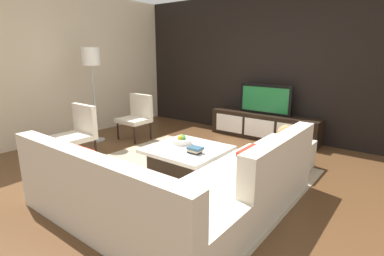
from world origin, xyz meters
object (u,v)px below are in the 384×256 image
object	(u,v)px
coffee_table	(187,160)
accent_chair_far	(137,114)
book_stack	(195,150)
floor_lamp	(91,62)
television	(265,99)
sectional_couch	(178,190)
fruit_bowl	(182,141)
media_console	(263,126)
accent_chair_near	(79,129)
decorative_ball	(286,133)
ottoman	(285,155)

from	to	relation	value
coffee_table	accent_chair_far	xyz separation A→B (m)	(-1.89, 0.79, 0.29)
book_stack	floor_lamp	bearing A→B (deg)	173.40
television	coffee_table	distance (m)	2.37
coffee_table	book_stack	bearing A→B (deg)	-27.19
sectional_couch	fruit_bowl	xyz separation A→B (m)	(-0.81, 1.04, 0.14)
media_console	sectional_couch	bearing A→B (deg)	-80.79
fruit_bowl	book_stack	bearing A→B (deg)	-28.11
accent_chair_near	floor_lamp	bearing A→B (deg)	128.32
media_console	accent_chair_near	size ratio (longest dim) A/B	2.47
sectional_couch	book_stack	xyz separation A→B (m)	(-0.40, 0.83, 0.14)
accent_chair_near	fruit_bowl	xyz separation A→B (m)	(1.55, 0.68, -0.06)
television	accent_chair_near	bearing A→B (deg)	-122.39
floor_lamp	coffee_table	bearing A→B (deg)	-4.50
sectional_couch	book_stack	bearing A→B (deg)	115.94
television	accent_chair_near	distance (m)	3.42
decorative_ball	coffee_table	bearing A→B (deg)	-133.91
fruit_bowl	book_stack	xyz separation A→B (m)	(0.40, -0.22, -0.00)
floor_lamp	television	bearing A→B (deg)	40.25
media_console	television	size ratio (longest dim) A/B	2.06
accent_chair_far	fruit_bowl	bearing A→B (deg)	-29.26
accent_chair_far	decorative_ball	size ratio (longest dim) A/B	3.35
ottoman	coffee_table	bearing A→B (deg)	-133.91
sectional_couch	coffee_table	xyz separation A→B (m)	(-0.62, 0.94, -0.08)
television	fruit_bowl	world-z (taller)	television
fruit_bowl	book_stack	distance (m)	0.46
coffee_table	floor_lamp	bearing A→B (deg)	175.50
accent_chair_near	television	bearing A→B (deg)	55.25
accent_chair_near	floor_lamp	xyz separation A→B (m)	(-0.66, 0.77, 1.00)
sectional_couch	television	bearing A→B (deg)	99.21
sectional_couch	fruit_bowl	distance (m)	1.32
media_console	ottoman	bearing A→B (deg)	-53.90
floor_lamp	decorative_ball	xyz separation A→B (m)	(3.40, 0.86, -0.96)
book_stack	accent_chair_near	bearing A→B (deg)	-166.47
accent_chair_near	ottoman	xyz separation A→B (m)	(2.74, 1.63, -0.29)
coffee_table	decorative_ball	size ratio (longest dim) A/B	3.95
media_console	accent_chair_far	size ratio (longest dim) A/B	2.47
sectional_couch	book_stack	size ratio (longest dim) A/B	12.48
accent_chair_near	fruit_bowl	bearing A→B (deg)	21.52
floor_lamp	ottoman	distance (m)	3.74
sectional_couch	floor_lamp	world-z (taller)	floor_lamp
ottoman	decorative_ball	distance (m)	0.33
media_console	television	bearing A→B (deg)	90.00
media_console	accent_chair_near	bearing A→B (deg)	-122.39
accent_chair_near	floor_lamp	distance (m)	1.43
coffee_table	decorative_ball	world-z (taller)	decorative_ball
media_console	sectional_couch	xyz separation A→B (m)	(0.52, -3.24, 0.04)
accent_chair_far	accent_chair_near	bearing A→B (deg)	-90.76
coffee_table	ottoman	world-z (taller)	ottoman
television	accent_chair_far	bearing A→B (deg)	-142.75
fruit_bowl	accent_chair_far	distance (m)	1.84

